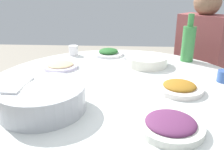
# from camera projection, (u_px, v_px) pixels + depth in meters

# --- Properties ---
(round_dining_table) EXTENTS (1.32, 1.32, 0.75)m
(round_dining_table) POSITION_uv_depth(u_px,v_px,m) (117.00, 103.00, 1.19)
(round_dining_table) COLOR #99999E
(round_dining_table) RESTS_ON ground
(rice_bowl) EXTENTS (0.32, 0.32, 0.10)m
(rice_bowl) POSITION_uv_depth(u_px,v_px,m) (43.00, 98.00, 0.87)
(rice_bowl) COLOR #B2B5BA
(rice_bowl) RESTS_ON round_dining_table
(soup_bowl) EXTENTS (0.27, 0.25, 0.06)m
(soup_bowl) POSITION_uv_depth(u_px,v_px,m) (146.00, 61.00, 1.40)
(soup_bowl) COLOR white
(soup_bowl) RESTS_ON round_dining_table
(dish_stirfry) EXTENTS (0.21, 0.21, 0.04)m
(dish_stirfry) POSITION_uv_depth(u_px,v_px,m) (179.00, 87.00, 1.04)
(dish_stirfry) COLOR silver
(dish_stirfry) RESTS_ON round_dining_table
(dish_eggplant) EXTENTS (0.22, 0.22, 0.05)m
(dish_eggplant) POSITION_uv_depth(u_px,v_px,m) (170.00, 125.00, 0.75)
(dish_eggplant) COLOR silver
(dish_eggplant) RESTS_ON round_dining_table
(dish_greens) EXTENTS (0.20, 0.20, 0.05)m
(dish_greens) POSITION_uv_depth(u_px,v_px,m) (109.00, 53.00, 1.61)
(dish_greens) COLOR silver
(dish_greens) RESTS_ON round_dining_table
(dish_noodles) EXTENTS (0.20, 0.20, 0.03)m
(dish_noodles) POSITION_uv_depth(u_px,v_px,m) (61.00, 66.00, 1.36)
(dish_noodles) COLOR silver
(dish_noodles) RESTS_ON round_dining_table
(green_bottle) EXTENTS (0.08, 0.08, 0.29)m
(green_bottle) POSITION_uv_depth(u_px,v_px,m) (188.00, 42.00, 1.46)
(green_bottle) COLOR #3A8440
(green_bottle) RESTS_ON round_dining_table
(tea_cup_near) EXTENTS (0.06, 0.06, 0.07)m
(tea_cup_near) POSITION_uv_depth(u_px,v_px,m) (73.00, 50.00, 1.61)
(tea_cup_near) COLOR white
(tea_cup_near) RESTS_ON round_dining_table
(stool_for_diner_left) EXTENTS (0.38, 0.38, 0.43)m
(stool_for_diner_left) POSITION_uv_depth(u_px,v_px,m) (193.00, 113.00, 1.94)
(stool_for_diner_left) COLOR brown
(stool_for_diner_left) RESTS_ON ground
(diner_left) EXTENTS (0.46, 0.47, 0.76)m
(diner_left) POSITION_uv_depth(u_px,v_px,m) (201.00, 50.00, 1.76)
(diner_left) COLOR #2D333D
(diner_left) RESTS_ON stool_for_diner_left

